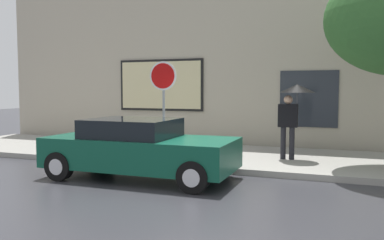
{
  "coord_description": "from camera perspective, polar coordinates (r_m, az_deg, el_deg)",
  "views": [
    {
      "loc": [
        2.82,
        -8.06,
        2.0
      ],
      "look_at": [
        -0.89,
        1.8,
        1.2
      ],
      "focal_mm": 37.76,
      "sensor_mm": 36.0,
      "label": 1
    }
  ],
  "objects": [
    {
      "name": "stop_sign",
      "position": [
        10.64,
        -4.08,
        4.2
      ],
      "size": [
        0.76,
        0.1,
        2.58
      ],
      "color": "gray",
      "rests_on": "sidewalk"
    },
    {
      "name": "sidewalk",
      "position": [
        11.58,
        6.24,
        -5.26
      ],
      "size": [
        20.0,
        4.0,
        0.15
      ],
      "primitive_type": "cube",
      "color": "gray",
      "rests_on": "ground"
    },
    {
      "name": "pedestrian_with_umbrella",
      "position": [
        10.89,
        14.16,
        2.57
      ],
      "size": [
        0.93,
        0.91,
        1.99
      ],
      "color": "black",
      "rests_on": "sidewalk"
    },
    {
      "name": "building_facade",
      "position": [
        13.94,
        8.84,
        10.4
      ],
      "size": [
        20.0,
        0.67,
        7.0
      ],
      "color": "#B2A893",
      "rests_on": "ground"
    },
    {
      "name": "parked_car",
      "position": [
        9.16,
        -7.5,
        -4.02
      ],
      "size": [
        4.24,
        1.91,
        1.34
      ],
      "color": "#0F4C38",
      "rests_on": "ground"
    },
    {
      "name": "fire_hydrant",
      "position": [
        12.12,
        -13.77,
        -2.81
      ],
      "size": [
        0.3,
        0.44,
        0.75
      ],
      "color": "yellow",
      "rests_on": "sidewalk"
    },
    {
      "name": "ground_plane",
      "position": [
        8.77,
        1.3,
        -8.83
      ],
      "size": [
        60.0,
        60.0,
        0.0
      ],
      "primitive_type": "plane",
      "color": "#333338"
    }
  ]
}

